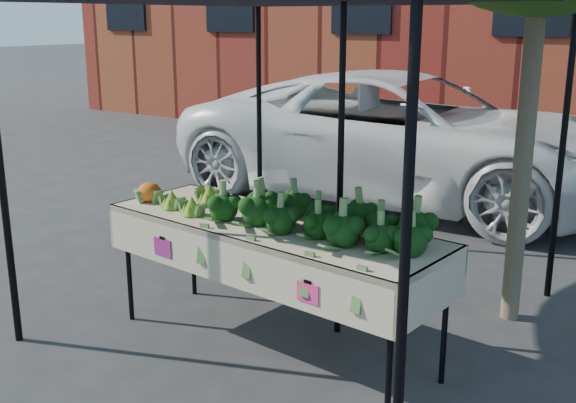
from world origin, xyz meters
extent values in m
plane|color=#2D2D30|center=(0.00, 0.00, 0.00)|extent=(90.00, 90.00, 0.00)
cube|color=beige|center=(0.03, 0.12, 0.45)|extent=(2.47, 1.04, 0.90)
cube|color=#F22D8C|center=(-0.59, -0.28, 0.70)|extent=(0.17, 0.01, 0.12)
cube|color=#F22D79|center=(0.65, -0.28, 0.70)|extent=(0.17, 0.01, 0.12)
ellipsoid|color=black|center=(0.39, 0.15, 1.03)|extent=(1.53, 0.56, 0.25)
ellipsoid|color=#77AC33|center=(-0.63, 0.16, 1.00)|extent=(0.42, 0.56, 0.19)
ellipsoid|color=orange|center=(-1.02, 0.07, 0.99)|extent=(0.19, 0.19, 0.17)
camera|label=1|loc=(2.53, -3.41, 2.21)|focal=43.02mm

